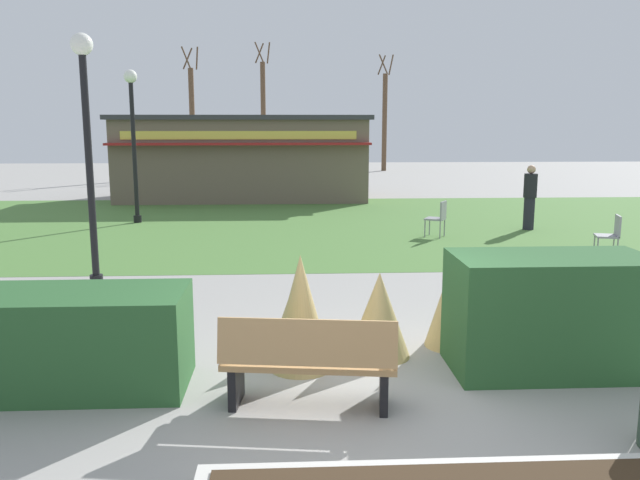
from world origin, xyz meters
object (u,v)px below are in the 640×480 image
Objects in this scene: food_kiosk at (244,157)px; lamppost_far at (133,128)px; lamppost_mid at (87,131)px; person_strolling at (530,197)px; cafe_chair_west at (611,232)px; park_bench at (309,362)px; tree_center_bg at (192,119)px; cafe_chair_east at (439,216)px; parked_car_west_slot at (241,168)px; tree_left_bg at (263,115)px; tree_right_bg at (385,120)px.

lamppost_far is at bearing -114.07° from food_kiosk.
person_strolling is (9.61, 5.51, -1.78)m from lamppost_mid.
cafe_chair_west is 3.65m from person_strolling.
park_bench is at bearing -70.29° from lamppost_far.
cafe_chair_east is at bearing -65.94° from tree_center_bg.
tree_left_bg is (0.85, 6.45, 2.58)m from parked_car_west_slot.
cafe_chair_east is at bearing 32.76° from lamppost_mid.
lamppost_mid is 4.71× the size of cafe_chair_west.
tree_center_bg reaches higher than park_bench.
tree_right_bg is at bearing 62.15° from food_kiosk.
food_kiosk is 10.24× the size of cafe_chair_east.
lamppost_mid is at bearing -169.25° from cafe_chair_west.
lamppost_far is at bearing -95.00° from person_strolling.
cafe_chair_east is 22.68m from tree_right_bg.
lamppost_far is 8.65m from cafe_chair_east.
cafe_chair_east is at bearing -58.58° from food_kiosk.
lamppost_far is at bearing -116.75° from tree_right_bg.
person_strolling is at bearing -43.95° from food_kiosk.
lamppost_mid is 28.41m from tree_right_bg.
tree_left_bg is 1.08× the size of tree_center_bg.
lamppost_far is 0.46× the size of food_kiosk.
tree_right_bg reaches higher than food_kiosk.
lamppost_far is (-4.41, 12.30, 2.16)m from park_bench.
lamppost_far is (-0.93, 7.28, 0.00)m from lamppost_mid.
cafe_chair_west is 25.86m from tree_left_bg.
tree_center_bg reaches higher than lamppost_mid.
tree_left_bg is at bearing 81.31° from lamppost_far.
park_bench is 0.26× the size of tree_center_bg.
tree_center_bg is (-5.13, 28.84, 2.47)m from park_bench.
tree_center_bg reaches higher than person_strolling.
tree_right_bg is at bearing 84.90° from cafe_chair_east.
tree_center_bg is at bearing 93.98° from lamppost_mid.
food_kiosk is 2.17× the size of parked_car_west_slot.
tree_right_bg reaches higher than lamppost_far.
tree_left_bg reaches higher than person_strolling.
person_strolling reaches higher than park_bench.
cafe_chair_west is 3.97m from cafe_chair_east.
lamppost_mid is 11.22m from person_strolling.
lamppost_mid is 8.56m from cafe_chair_east.
parked_car_west_slot is at bearing 86.74° from lamppost_mid.
food_kiosk reaches higher than park_bench.
person_strolling is 0.25× the size of tree_center_bg.
lamppost_mid reaches higher than food_kiosk.
food_kiosk is 15.68m from tree_right_bg.
lamppost_far reaches higher than park_bench.
lamppost_mid is at bearing -82.70° from lamppost_far.
park_bench is 0.42× the size of lamppost_far.
park_bench is 0.26× the size of tree_right_bg.
food_kiosk is (-1.78, 18.16, 1.05)m from park_bench.
lamppost_far is 10.83m from person_strolling.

